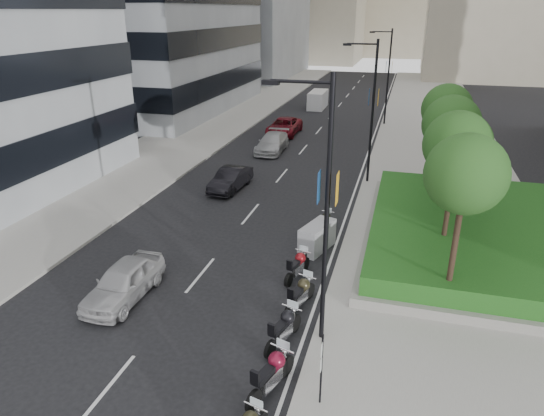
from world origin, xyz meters
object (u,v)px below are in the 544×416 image
at_px(motorcycle_1, 272,373).
at_px(car_b, 231,179).
at_px(motorcycle_6, 325,222).
at_px(motorcycle_5, 317,237).
at_px(parking_sign, 322,366).
at_px(lamp_post_0, 322,204).
at_px(lamp_post_2, 387,72).
at_px(motorcycle_3, 301,294).
at_px(motorcycle_4, 298,266).
at_px(delivery_van, 318,101).
at_px(lamp_post_1, 370,106).
at_px(motorcycle_2, 284,328).
at_px(car_a, 124,282).
at_px(car_c, 272,143).
at_px(car_d, 284,127).

height_order(motorcycle_1, car_b, car_b).
bearing_deg(motorcycle_1, motorcycle_6, 19.89).
bearing_deg(motorcycle_5, parking_sign, -150.90).
height_order(lamp_post_0, lamp_post_2, same).
relative_size(motorcycle_3, car_b, 0.53).
bearing_deg(lamp_post_2, motorcycle_6, -92.68).
distance_m(lamp_post_0, motorcycle_4, 6.15).
relative_size(motorcycle_6, delivery_van, 0.43).
height_order(lamp_post_0, motorcycle_6, lamp_post_0).
relative_size(lamp_post_0, lamp_post_1, 1.00).
relative_size(motorcycle_2, motorcycle_3, 1.03).
relative_size(car_a, delivery_van, 0.94).
bearing_deg(parking_sign, motorcycle_4, 107.83).
distance_m(lamp_post_1, motorcycle_5, 11.32).
bearing_deg(lamp_post_1, lamp_post_2, 90.00).
height_order(lamp_post_1, parking_sign, lamp_post_1).
xyz_separation_m(lamp_post_2, motorcycle_1, (-0.84, -37.78, -4.41)).
distance_m(motorcycle_3, motorcycle_4, 2.22).
height_order(motorcycle_3, motorcycle_6, motorcycle_3).
distance_m(car_b, delivery_van, 28.50).
bearing_deg(car_c, car_b, -92.17).
bearing_deg(delivery_van, car_c, -90.98).
bearing_deg(motorcycle_2, motorcycle_3, 13.96).
bearing_deg(motorcycle_4, car_c, 33.03).
distance_m(parking_sign, motorcycle_3, 5.11).
bearing_deg(motorcycle_4, parking_sign, -147.82).
distance_m(lamp_post_1, lamp_post_2, 18.00).
bearing_deg(lamp_post_0, lamp_post_2, 90.00).
height_order(lamp_post_1, car_c, lamp_post_1).
bearing_deg(motorcycle_5, motorcycle_3, -158.73).
xyz_separation_m(motorcycle_5, car_b, (-6.82, 6.80, 0.02)).
relative_size(parking_sign, car_a, 0.59).
height_order(parking_sign, motorcycle_2, parking_sign).
bearing_deg(car_b, motorcycle_3, -54.25).
height_order(lamp_post_0, motorcycle_3, lamp_post_0).
height_order(motorcycle_2, car_d, car_d).
relative_size(lamp_post_1, delivery_van, 1.97).
height_order(motorcycle_3, car_b, car_b).
bearing_deg(motorcycle_3, motorcycle_5, 19.32).
relative_size(motorcycle_4, motorcycle_6, 1.08).
xyz_separation_m(lamp_post_1, car_c, (-7.93, 5.74, -4.35)).
height_order(lamp_post_1, motorcycle_5, lamp_post_1).
bearing_deg(car_a, parking_sign, -22.16).
height_order(parking_sign, car_a, parking_sign).
height_order(lamp_post_1, motorcycle_3, lamp_post_1).
height_order(parking_sign, motorcycle_5, parking_sign).
xyz_separation_m(motorcycle_2, car_c, (-6.89, 23.24, 0.10)).
xyz_separation_m(lamp_post_1, motorcycle_2, (-1.04, -17.50, -4.45)).
bearing_deg(parking_sign, lamp_post_1, 91.88).
bearing_deg(delivery_van, lamp_post_1, -73.27).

